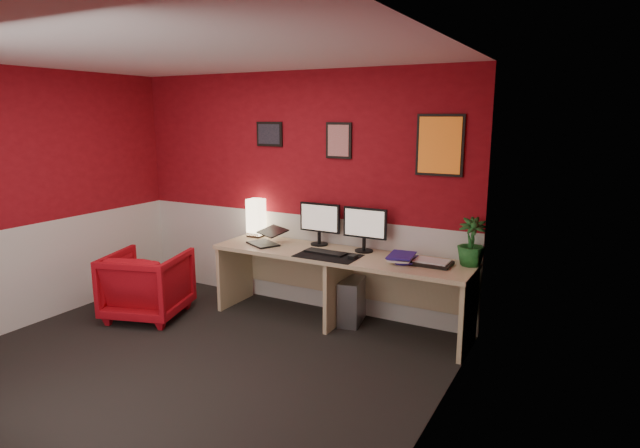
{
  "coord_description": "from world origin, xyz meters",
  "views": [
    {
      "loc": [
        2.87,
        -3.0,
        2.05
      ],
      "look_at": [
        0.6,
        1.21,
        1.05
      ],
      "focal_mm": 29.28,
      "sensor_mm": 36.0,
      "label": 1
    }
  ],
  "objects_px": {
    "desk": "(339,289)",
    "zen_tray": "(432,263)",
    "monitor_left": "(319,217)",
    "pc_tower": "(352,300)",
    "monitor_right": "(364,223)",
    "armchair": "(148,284)",
    "potted_plant": "(471,242)",
    "shoji_lamp": "(256,219)",
    "laptop": "(263,234)"
  },
  "relations": [
    {
      "from": "shoji_lamp",
      "to": "potted_plant",
      "type": "distance_m",
      "value": 2.35
    },
    {
      "from": "desk",
      "to": "shoji_lamp",
      "type": "bearing_deg",
      "value": 168.78
    },
    {
      "from": "monitor_left",
      "to": "armchair",
      "type": "height_order",
      "value": "monitor_left"
    },
    {
      "from": "laptop",
      "to": "monitor_right",
      "type": "bearing_deg",
      "value": 40.64
    },
    {
      "from": "shoji_lamp",
      "to": "monitor_left",
      "type": "distance_m",
      "value": 0.8
    },
    {
      "from": "monitor_right",
      "to": "shoji_lamp",
      "type": "bearing_deg",
      "value": 178.32
    },
    {
      "from": "laptop",
      "to": "armchair",
      "type": "relative_size",
      "value": 0.44
    },
    {
      "from": "pc_tower",
      "to": "monitor_right",
      "type": "bearing_deg",
      "value": 19.71
    },
    {
      "from": "monitor_left",
      "to": "pc_tower",
      "type": "xyz_separation_m",
      "value": [
        0.42,
        -0.08,
        -0.8
      ]
    },
    {
      "from": "monitor_right",
      "to": "desk",
      "type": "bearing_deg",
      "value": -134.58
    },
    {
      "from": "monitor_left",
      "to": "shoji_lamp",
      "type": "bearing_deg",
      "value": 179.33
    },
    {
      "from": "shoji_lamp",
      "to": "pc_tower",
      "type": "relative_size",
      "value": 0.89
    },
    {
      "from": "desk",
      "to": "shoji_lamp",
      "type": "relative_size",
      "value": 6.5
    },
    {
      "from": "armchair",
      "to": "shoji_lamp",
      "type": "bearing_deg",
      "value": -142.86
    },
    {
      "from": "laptop",
      "to": "armchair",
      "type": "bearing_deg",
      "value": -117.36
    },
    {
      "from": "shoji_lamp",
      "to": "laptop",
      "type": "distance_m",
      "value": 0.41
    },
    {
      "from": "desk",
      "to": "monitor_left",
      "type": "distance_m",
      "value": 0.77
    },
    {
      "from": "shoji_lamp",
      "to": "potted_plant",
      "type": "height_order",
      "value": "potted_plant"
    },
    {
      "from": "zen_tray",
      "to": "shoji_lamp",
      "type": "bearing_deg",
      "value": 175.02
    },
    {
      "from": "monitor_right",
      "to": "pc_tower",
      "type": "height_order",
      "value": "monitor_right"
    },
    {
      "from": "potted_plant",
      "to": "monitor_right",
      "type": "bearing_deg",
      "value": -179.55
    },
    {
      "from": "monitor_right",
      "to": "potted_plant",
      "type": "relative_size",
      "value": 1.35
    },
    {
      "from": "laptop",
      "to": "monitor_left",
      "type": "relative_size",
      "value": 0.57
    },
    {
      "from": "shoji_lamp",
      "to": "pc_tower",
      "type": "height_order",
      "value": "shoji_lamp"
    },
    {
      "from": "monitor_left",
      "to": "pc_tower",
      "type": "height_order",
      "value": "monitor_left"
    },
    {
      "from": "potted_plant",
      "to": "armchair",
      "type": "xyz_separation_m",
      "value": [
        -3.04,
        -0.94,
        -0.6
      ]
    },
    {
      "from": "monitor_right",
      "to": "pc_tower",
      "type": "bearing_deg",
      "value": -149.73
    },
    {
      "from": "monitor_right",
      "to": "zen_tray",
      "type": "relative_size",
      "value": 1.66
    },
    {
      "from": "desk",
      "to": "monitor_left",
      "type": "xyz_separation_m",
      "value": [
        -0.33,
        0.22,
        0.66
      ]
    },
    {
      "from": "desk",
      "to": "zen_tray",
      "type": "relative_size",
      "value": 7.43
    },
    {
      "from": "laptop",
      "to": "zen_tray",
      "type": "relative_size",
      "value": 0.94
    },
    {
      "from": "monitor_left",
      "to": "zen_tray",
      "type": "bearing_deg",
      "value": -7.71
    },
    {
      "from": "monitor_left",
      "to": "pc_tower",
      "type": "distance_m",
      "value": 0.91
    },
    {
      "from": "monitor_left",
      "to": "zen_tray",
      "type": "distance_m",
      "value": 1.28
    },
    {
      "from": "desk",
      "to": "pc_tower",
      "type": "bearing_deg",
      "value": 55.52
    },
    {
      "from": "monitor_left",
      "to": "armchair",
      "type": "distance_m",
      "value": 1.9
    },
    {
      "from": "laptop",
      "to": "monitor_right",
      "type": "relative_size",
      "value": 0.57
    },
    {
      "from": "monitor_left",
      "to": "armchair",
      "type": "xyz_separation_m",
      "value": [
        -1.49,
        -0.96,
        -0.68
      ]
    },
    {
      "from": "zen_tray",
      "to": "potted_plant",
      "type": "distance_m",
      "value": 0.4
    },
    {
      "from": "monitor_left",
      "to": "monitor_right",
      "type": "relative_size",
      "value": 1.0
    },
    {
      "from": "laptop",
      "to": "monitor_left",
      "type": "height_order",
      "value": "monitor_left"
    },
    {
      "from": "monitor_right",
      "to": "potted_plant",
      "type": "height_order",
      "value": "monitor_right"
    },
    {
      "from": "zen_tray",
      "to": "monitor_right",
      "type": "bearing_deg",
      "value": 169.13
    },
    {
      "from": "desk",
      "to": "armchair",
      "type": "height_order",
      "value": "desk"
    },
    {
      "from": "potted_plant",
      "to": "pc_tower",
      "type": "height_order",
      "value": "potted_plant"
    },
    {
      "from": "desk",
      "to": "armchair",
      "type": "relative_size",
      "value": 3.43
    },
    {
      "from": "desk",
      "to": "armchair",
      "type": "distance_m",
      "value": 1.97
    },
    {
      "from": "potted_plant",
      "to": "pc_tower",
      "type": "bearing_deg",
      "value": -176.84
    },
    {
      "from": "desk",
      "to": "monitor_right",
      "type": "bearing_deg",
      "value": 45.42
    },
    {
      "from": "monitor_left",
      "to": "monitor_right",
      "type": "xyz_separation_m",
      "value": [
        0.52,
        -0.03,
        0.0
      ]
    }
  ]
}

